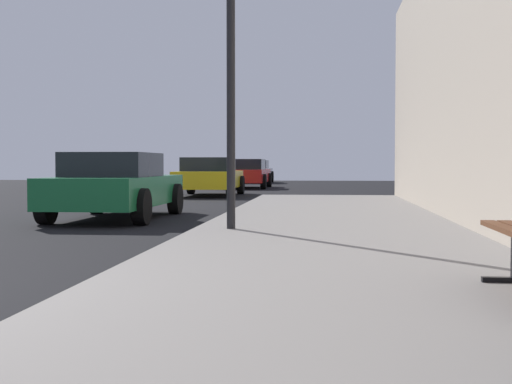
# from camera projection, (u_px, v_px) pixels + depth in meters

# --- Properties ---
(sidewalk) EXTENTS (4.00, 32.00, 0.15)m
(sidewalk) POSITION_uv_depth(u_px,v_px,m) (346.00, 314.00, 4.57)
(sidewalk) COLOR gray
(sidewalk) RESTS_ON ground_plane
(street_lamp) EXTENTS (0.36, 0.36, 4.67)m
(street_lamp) POSITION_uv_depth(u_px,v_px,m) (231.00, 1.00, 9.66)
(street_lamp) COLOR black
(street_lamp) RESTS_ON sidewalk
(car_green) EXTENTS (1.93, 4.24, 1.27)m
(car_green) POSITION_uv_depth(u_px,v_px,m) (116.00, 185.00, 13.40)
(car_green) COLOR #196638
(car_green) RESTS_ON ground_plane
(car_yellow) EXTENTS (1.99, 4.12, 1.27)m
(car_yellow) POSITION_uv_depth(u_px,v_px,m) (209.00, 176.00, 23.25)
(car_yellow) COLOR yellow
(car_yellow) RESTS_ON ground_plane
(car_red) EXTENTS (2.03, 4.41, 1.27)m
(car_red) POSITION_uv_depth(u_px,v_px,m) (246.00, 173.00, 30.64)
(car_red) COLOR red
(car_red) RESTS_ON ground_plane
(car_silver) EXTENTS (2.00, 4.18, 1.27)m
(car_silver) POSITION_uv_depth(u_px,v_px,m) (254.00, 171.00, 39.22)
(car_silver) COLOR #B7B7BF
(car_silver) RESTS_ON ground_plane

